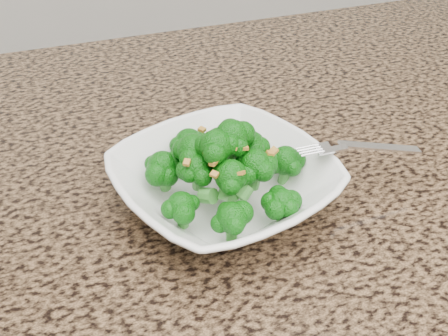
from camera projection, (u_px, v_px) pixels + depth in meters
name	position (u px, v px, depth m)	size (l,w,h in m)	color
granite_counter	(186.00, 234.00, 0.61)	(1.64, 1.04, 0.03)	brown
bowl	(224.00, 184.00, 0.61)	(0.23, 0.23, 0.06)	white
broccoli_pile	(224.00, 137.00, 0.57)	(0.20, 0.20, 0.07)	#0D650B
garlic_topping	(224.00, 106.00, 0.55)	(0.12, 0.12, 0.01)	#BE862E
fork	(341.00, 148.00, 0.61)	(0.16, 0.03, 0.01)	silver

